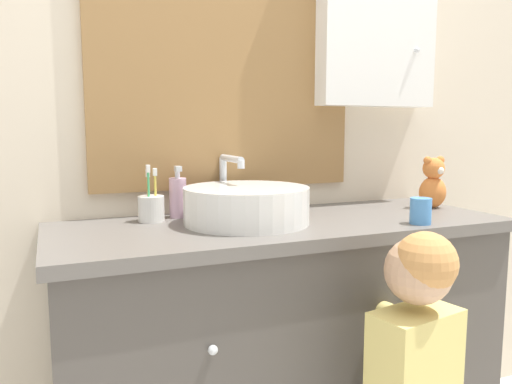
{
  "coord_description": "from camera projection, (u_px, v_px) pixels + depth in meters",
  "views": [
    {
      "loc": [
        -0.65,
        -0.99,
        1.16
      ],
      "look_at": [
        -0.11,
        0.29,
        0.98
      ],
      "focal_mm": 35.0,
      "sensor_mm": 36.0,
      "label": 1
    }
  ],
  "objects": [
    {
      "name": "vanity_counter",
      "position": [
        283.0,
        360.0,
        1.56
      ],
      "size": [
        1.36,
        0.52,
        0.88
      ],
      "color": "#4C4742",
      "rests_on": "ground_plane"
    },
    {
      "name": "soap_dispenser",
      "position": [
        178.0,
        197.0,
        1.55
      ],
      "size": [
        0.05,
        0.05,
        0.16
      ],
      "color": "#CCA3BC",
      "rests_on": "vanity_counter"
    },
    {
      "name": "drinking_cup",
      "position": [
        421.0,
        211.0,
        1.45
      ],
      "size": [
        0.06,
        0.06,
        0.08
      ],
      "primitive_type": "cylinder",
      "color": "#4789D1",
      "rests_on": "vanity_counter"
    },
    {
      "name": "sink_basin",
      "position": [
        246.0,
        204.0,
        1.46
      ],
      "size": [
        0.37,
        0.42,
        0.19
      ],
      "color": "white",
      "rests_on": "vanity_counter"
    },
    {
      "name": "wall_back",
      "position": [
        257.0,
        91.0,
        1.71
      ],
      "size": [
        3.2,
        0.18,
        2.5
      ],
      "color": "beige",
      "rests_on": "ground_plane"
    },
    {
      "name": "toothbrush_holder",
      "position": [
        151.0,
        207.0,
        1.49
      ],
      "size": [
        0.08,
        0.08,
        0.17
      ],
      "color": "silver",
      "rests_on": "vanity_counter"
    },
    {
      "name": "teddy_bear",
      "position": [
        433.0,
        184.0,
        1.74
      ],
      "size": [
        0.1,
        0.08,
        0.18
      ],
      "color": "orange",
      "rests_on": "vanity_counter"
    }
  ]
}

